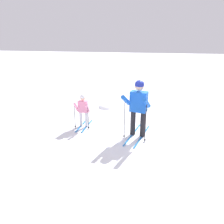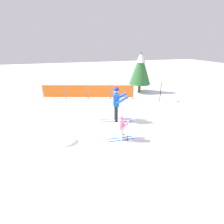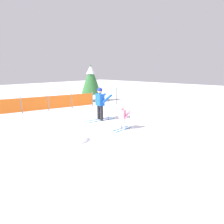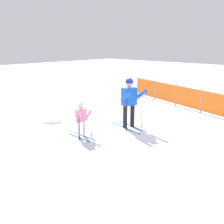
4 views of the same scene
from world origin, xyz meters
The scene contains 5 objects.
ground_plane centered at (0.00, 0.00, 0.00)m, with size 60.00×60.00×0.00m, color white.
skier_adult centered at (0.24, -0.28, 1.09)m, with size 1.76×0.89×1.82m.
skier_child centered at (-0.19, -2.19, 0.69)m, with size 1.12×0.55×1.18m.
safety_fence centered at (-0.50, 4.13, 0.54)m, with size 6.40×2.08×1.07m.
snow_mound centered at (-2.46, -1.78, 0.00)m, with size 0.91×0.77×0.36m, color white.
Camera 4 is at (6.54, -7.86, 3.06)m, focal length 45.00 mm.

